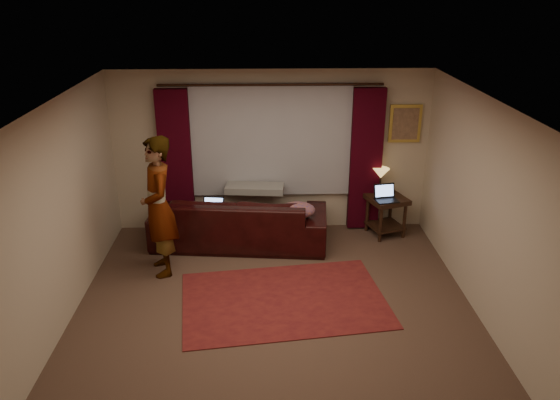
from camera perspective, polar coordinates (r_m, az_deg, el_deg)
The scene contains 20 objects.
floor at distance 6.99m, azimuth -0.52°, elevation -11.44°, with size 5.00×5.00×0.01m, color brown.
ceiling at distance 5.95m, azimuth -0.61°, elevation 9.93°, with size 5.00×5.00×0.02m, color silver.
wall_back at distance 8.70m, azimuth -0.93°, elevation 5.06°, with size 5.00×0.02×2.60m, color #C4B399.
wall_front at distance 4.19m, azimuth 0.21°, elevation -15.52°, with size 5.00×0.02×2.60m, color #C4B399.
wall_left at distance 6.79m, azimuth -22.18°, elevation -1.74°, with size 0.02×5.00×2.60m, color #C4B399.
wall_right at distance 6.87m, azimuth 20.76°, elevation -1.23°, with size 0.02×5.00×2.60m, color #C4B399.
sheer_curtain at distance 8.59m, azimuth -0.93°, elevation 6.22°, with size 2.50×0.05×1.80m, color #A5A5AD.
drape_left at distance 8.74m, azimuth -10.81°, elevation 3.92°, with size 0.50×0.14×2.30m, color #32020E.
drape_right at distance 8.78m, azimuth 8.95°, elevation 4.13°, with size 0.50×0.14×2.30m, color #32020E.
curtain_rod at distance 8.34m, azimuth -0.96°, elevation 11.95°, with size 0.04×0.04×3.40m, color black.
picture_frame at distance 8.83m, azimuth 12.94°, elevation 7.79°, with size 0.50×0.04×0.60m, color gold.
sofa at distance 8.41m, azimuth -4.26°, elevation -1.14°, with size 2.67×1.16×1.08m, color black.
throw_blanket at distance 8.48m, azimuth -2.68°, elevation 3.03°, with size 0.91×0.36×0.11m, color gray.
clothing_pile at distance 8.12m, azimuth 1.82°, elevation -1.12°, with size 0.54×0.41×0.23m, color #804D59.
laptop_sofa at distance 8.29m, azimuth -7.11°, elevation -0.75°, with size 0.32×0.35×0.23m, color black, non-canonical shape.
area_rug at distance 7.17m, azimuth 0.41°, elevation -10.37°, with size 2.59×1.73×0.01m, color maroon.
end_table at distance 8.92m, azimuth 10.99°, elevation -1.63°, with size 0.56×0.56×0.64m, color black.
tiffany_lamp at distance 8.85m, azimuth 10.44°, elevation 1.95°, with size 0.27×0.27×0.43m, color olive, non-canonical shape.
laptop_table at distance 8.60m, azimuth 11.14°, elevation 0.65°, with size 0.34×0.37×0.24m, color black, non-canonical shape.
person at distance 7.57m, azimuth -12.57°, elevation -0.73°, with size 0.58×0.58×1.97m, color gray.
Camera 1 is at (-0.12, -5.81, 3.87)m, focal length 35.00 mm.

